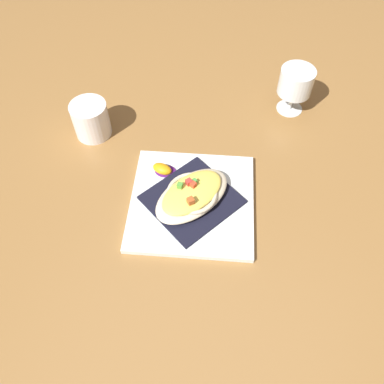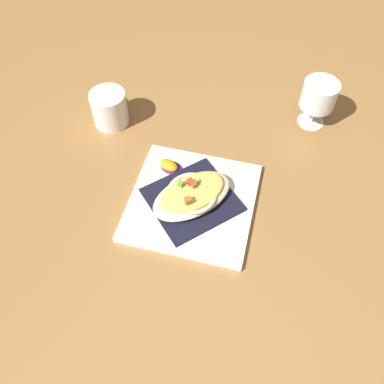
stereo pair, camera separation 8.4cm
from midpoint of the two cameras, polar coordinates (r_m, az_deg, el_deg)
ground_plane at (r=0.87m, az=2.74°, el=-1.83°), size 2.60×2.60×0.00m
square_plate at (r=0.87m, az=2.76°, el=-1.59°), size 0.31×0.31×0.01m
folded_napkin at (r=0.86m, az=2.78°, el=-1.26°), size 0.23×0.23×0.00m
gratin_dish at (r=0.84m, az=2.83°, el=-0.51°), size 0.18×0.21×0.05m
orange_garnish at (r=0.91m, az=-0.53°, el=3.50°), size 0.06×0.04×0.02m
coffee_mug at (r=1.02m, az=-9.20°, el=11.25°), size 0.11×0.09×0.09m
stemmed_glass at (r=1.03m, az=19.69°, el=12.35°), size 0.08×0.08×0.12m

